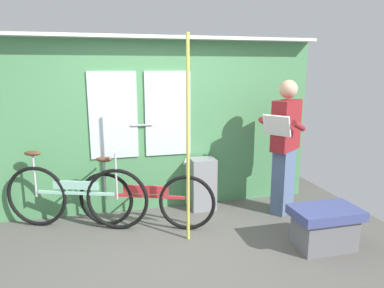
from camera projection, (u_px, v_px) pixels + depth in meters
name	position (u px, v px, depth m)	size (l,w,h in m)	color
ground_plane	(177.00, 252.00, 3.73)	(5.31, 4.10, 0.04)	#56544F
train_door_wall	(156.00, 122.00, 4.65)	(4.31, 0.28, 2.27)	#4C8C56
bicycle_near_door	(145.00, 199.00, 4.19)	(1.56, 0.70, 0.88)	black
bicycle_leaning_behind	(76.00, 196.00, 4.19)	(1.65, 0.70, 0.96)	black
passenger_reading_newspaper	(285.00, 145.00, 4.52)	(0.64, 0.60, 1.74)	slate
trash_bin_by_wall	(203.00, 184.00, 4.77)	(0.32, 0.28, 0.70)	gray
handrail_pole	(188.00, 142.00, 3.75)	(0.04, 0.04, 2.23)	#C6C14C
bench_seat_corner	(325.00, 227.00, 3.73)	(0.70, 0.44, 0.45)	#3D477F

